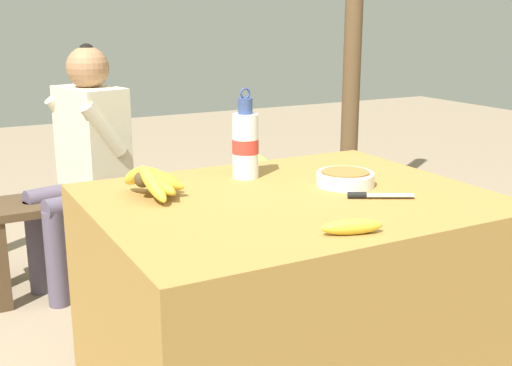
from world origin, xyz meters
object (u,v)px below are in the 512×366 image
at_px(serving_bowl, 345,177).
at_px(wooden_bench, 168,197).
at_px(banana_bunch_green, 262,162).
at_px(support_post_far, 354,11).
at_px(water_bottle, 245,144).
at_px(loose_banana_front, 352,227).
at_px(knife, 371,195).
at_px(seated_vendor, 84,152).
at_px(banana_bunch_ripe, 153,179).

xyz_separation_m(serving_bowl, wooden_bench, (-0.16, 1.22, -0.35)).
xyz_separation_m(banana_bunch_green, support_post_far, (0.76, 0.28, 0.76)).
bearing_deg(support_post_far, wooden_bench, -167.83).
bearing_deg(water_bottle, loose_banana_front, -92.77).
distance_m(knife, seated_vendor, 1.45).
bearing_deg(support_post_far, seated_vendor, -169.23).
bearing_deg(loose_banana_front, knife, 44.08).
bearing_deg(knife, seated_vendor, 139.63).
xyz_separation_m(serving_bowl, knife, (-0.02, -0.16, -0.02)).
distance_m(seated_vendor, support_post_far, 1.81).
bearing_deg(wooden_bench, banana_bunch_ripe, -112.11).
bearing_deg(knife, support_post_far, 83.43).
bearing_deg(wooden_bench, banana_bunch_green, -0.05).
relative_size(banana_bunch_ripe, water_bottle, 0.88).
distance_m(serving_bowl, water_bottle, 0.35).
xyz_separation_m(loose_banana_front, wooden_bench, (0.11, 1.62, -0.35)).
xyz_separation_m(wooden_bench, banana_bunch_green, (0.52, -0.00, 0.12)).
bearing_deg(banana_bunch_ripe, banana_bunch_green, 48.29).
relative_size(serving_bowl, knife, 1.01).
height_order(wooden_bench, seated_vendor, seated_vendor).
xyz_separation_m(banana_bunch_ripe, loose_banana_front, (0.32, -0.55, -0.04)).
bearing_deg(water_bottle, seated_vendor, 108.81).
xyz_separation_m(loose_banana_front, knife, (0.24, 0.24, -0.01)).
distance_m(serving_bowl, loose_banana_front, 0.48).
bearing_deg(support_post_far, water_bottle, -137.13).
relative_size(water_bottle, loose_banana_front, 1.85).
height_order(knife, support_post_far, support_post_far).
xyz_separation_m(serving_bowl, banana_bunch_green, (0.36, 1.22, -0.23)).
height_order(serving_bowl, banana_bunch_green, serving_bowl).
distance_m(banana_bunch_ripe, knife, 0.65).
relative_size(banana_bunch_ripe, loose_banana_front, 1.63).
xyz_separation_m(serving_bowl, loose_banana_front, (-0.27, -0.40, -0.01)).
xyz_separation_m(water_bottle, seated_vendor, (-0.32, 0.94, -0.17)).
bearing_deg(serving_bowl, banana_bunch_ripe, 165.24).
bearing_deg(seated_vendor, knife, 97.29).
xyz_separation_m(loose_banana_front, seated_vendor, (-0.29, 1.58, -0.07)).
height_order(loose_banana_front, seated_vendor, seated_vendor).
distance_m(loose_banana_front, support_post_far, 2.41).
distance_m(banana_bunch_ripe, support_post_far, 2.23).
bearing_deg(banana_bunch_green, support_post_far, 19.98).
bearing_deg(banana_bunch_ripe, serving_bowl, -14.76).
relative_size(loose_banana_front, support_post_far, 0.07).
distance_m(loose_banana_front, seated_vendor, 1.61).
distance_m(knife, wooden_bench, 1.43).
xyz_separation_m(water_bottle, banana_bunch_green, (0.60, 0.98, -0.32)).
bearing_deg(wooden_bench, serving_bowl, -82.76).
relative_size(serving_bowl, water_bottle, 0.62).
bearing_deg(water_bottle, banana_bunch_green, 58.71).
bearing_deg(loose_banana_front, seated_vendor, 100.39).
bearing_deg(serving_bowl, seated_vendor, 115.17).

